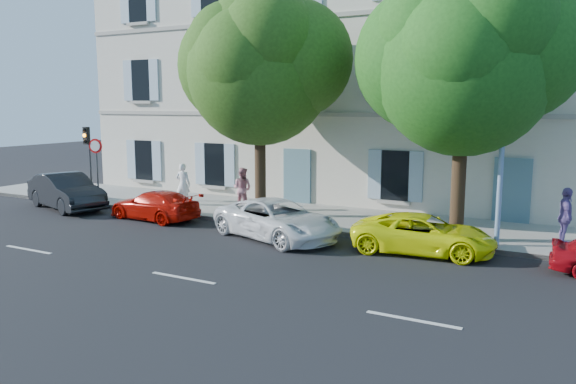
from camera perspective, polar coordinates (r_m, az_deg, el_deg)
The scene contains 16 objects.
ground at distance 18.00m, azimuth -2.57°, elevation -5.32°, with size 90.00×90.00×0.00m, color black.
sidewalk at distance 21.83m, azimuth 3.42°, elevation -2.59°, with size 36.00×4.50×0.15m, color #A09E96.
kerb at distance 19.92m, azimuth 0.79°, elevation -3.68°, with size 36.00×0.16×0.16m, color #9E998E.
building at distance 26.77m, azimuth 8.84°, elevation 12.19°, with size 28.00×7.00×12.00m, color beige.
car_dark_sedan at distance 25.60m, azimuth -21.61°, elevation 0.06°, with size 1.61×4.60×1.52m, color black.
car_red_coupe at distance 22.25m, azimuth -13.40°, elevation -1.31°, with size 1.58×3.90×1.13m, color #BE0F05.
car_white_coupe at distance 18.56m, azimuth -1.12°, elevation -2.81°, with size 2.16×4.69×1.30m, color white.
car_yellow_supercar at distance 17.28m, azimuth 13.60°, elevation -4.17°, with size 1.94×4.21×1.17m, color #F7FE0A.
tree_left at distance 21.43m, azimuth -2.91°, elevation 11.96°, with size 5.43×5.43×8.41m.
tree_right at distance 18.24m, azimuth 17.44°, elevation 11.98°, with size 5.44×5.44×8.38m.
traffic_light at distance 26.56m, azimuth -19.68°, elevation 4.29°, with size 0.25×0.37×3.28m.
road_sign at distance 26.23m, azimuth -18.90°, elevation 3.47°, with size 0.63×0.19×2.77m.
street_lamp at distance 17.72m, azimuth 21.12°, elevation 9.03°, with size 0.30×1.69×7.93m.
pedestrian_a at distance 24.40m, azimuth -10.61°, elevation 0.80°, with size 0.65×0.43×1.78m, color white.
pedestrian_b at distance 23.05m, azimuth -4.67°, elevation 0.37°, with size 0.83×0.65×1.71m, color #BD7987.
pedestrian_c at distance 18.93m, azimuth 26.36°, elevation -2.29°, with size 1.05×0.44×1.80m, color #6E559C.
Camera 1 is at (8.95, -14.98, 4.43)m, focal length 35.00 mm.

